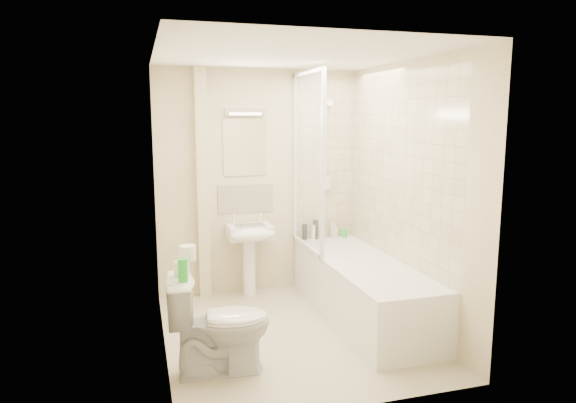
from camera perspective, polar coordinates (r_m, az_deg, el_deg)
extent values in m
plane|color=beige|center=(4.71, 0.48, -14.39)|extent=(2.50, 2.50, 0.00)
cube|color=beige|center=(5.56, -3.22, 2.15)|extent=(2.20, 0.02, 2.40)
cube|color=beige|center=(4.19, -14.07, -0.49)|extent=(0.02, 2.50, 2.40)
cube|color=beige|center=(4.80, 13.19, 0.77)|extent=(0.02, 2.50, 2.40)
cube|color=white|center=(4.34, 0.53, 16.03)|extent=(2.20, 2.50, 0.02)
cube|color=beige|center=(5.74, 4.12, 4.62)|extent=(0.70, 0.01, 1.75)
cube|color=beige|center=(4.93, 12.09, 3.67)|extent=(0.01, 2.10, 1.75)
cube|color=beige|center=(5.40, -9.50, 1.82)|extent=(0.12, 0.12, 2.40)
cube|color=beige|center=(5.54, -4.75, 0.33)|extent=(0.60, 0.02, 0.30)
cube|color=white|center=(5.48, -4.82, 6.01)|extent=(0.46, 0.01, 0.60)
cube|color=silver|center=(5.45, -4.83, 9.89)|extent=(0.42, 0.07, 0.07)
cube|color=white|center=(5.02, 8.19, -9.58)|extent=(0.70, 2.10, 0.55)
cube|color=white|center=(4.95, 8.25, -7.17)|extent=(0.56, 1.96, 0.05)
cube|color=white|center=(5.21, 2.19, 4.44)|extent=(0.01, 0.90, 1.80)
cube|color=white|center=(5.62, 0.80, 4.80)|extent=(0.04, 0.04, 1.80)
cube|color=white|center=(4.79, 3.89, 3.99)|extent=(0.04, 0.04, 1.80)
cube|color=white|center=(5.21, 2.25, 14.12)|extent=(0.04, 0.90, 0.04)
cube|color=white|center=(5.36, 2.13, -4.98)|extent=(0.04, 0.90, 0.03)
cylinder|color=white|center=(5.71, 4.22, 5.85)|extent=(0.02, 0.02, 0.90)
cylinder|color=white|center=(5.76, 4.17, 1.38)|extent=(0.05, 0.05, 0.02)
cylinder|color=white|center=(5.70, 4.27, 10.37)|extent=(0.05, 0.05, 0.02)
cylinder|color=white|center=(5.64, 4.51, 10.68)|extent=(0.08, 0.11, 0.11)
cube|color=white|center=(5.74, 4.19, 2.06)|extent=(0.10, 0.05, 0.14)
cylinder|color=white|center=(5.68, 4.12, 6.34)|extent=(0.01, 0.13, 0.84)
cylinder|color=white|center=(5.55, -4.32, -7.30)|extent=(0.13, 0.13, 0.62)
cube|color=white|center=(5.42, -4.30, -3.37)|extent=(0.46, 0.35, 0.14)
ellipsoid|color=white|center=(5.26, -3.91, -3.76)|extent=(0.46, 0.19, 0.14)
cube|color=silver|center=(5.41, -4.31, -2.82)|extent=(0.32, 0.23, 0.04)
cylinder|color=white|center=(5.48, -6.09, -2.04)|extent=(0.03, 0.03, 0.10)
cylinder|color=white|center=(5.53, -3.04, -1.88)|extent=(0.03, 0.03, 0.10)
sphere|color=white|center=(5.47, -6.10, -1.54)|extent=(0.04, 0.04, 0.04)
sphere|color=white|center=(5.53, -3.04, -1.39)|extent=(0.04, 0.04, 0.04)
cylinder|color=black|center=(5.70, 1.86, -3.39)|extent=(0.06, 0.06, 0.18)
cylinder|color=white|center=(5.74, 2.86, -3.38)|extent=(0.06, 0.06, 0.16)
cylinder|color=black|center=(5.74, 3.06, -3.12)|extent=(0.06, 0.06, 0.22)
cylinder|color=navy|center=(5.78, 3.83, -3.48)|extent=(0.05, 0.05, 0.13)
cylinder|color=beige|center=(5.81, 4.99, -3.19)|extent=(0.07, 0.07, 0.17)
cylinder|color=white|center=(5.83, 5.24, -3.43)|extent=(0.06, 0.06, 0.12)
cylinder|color=green|center=(5.87, 6.24, -3.52)|extent=(0.07, 0.07, 0.09)
imported|color=white|center=(3.95, -7.60, -13.30)|extent=(0.54, 0.81, 0.76)
cylinder|color=white|center=(3.83, -11.74, -7.30)|extent=(0.11, 0.11, 0.11)
cylinder|color=white|center=(3.83, -11.07, -5.63)|extent=(0.12, 0.12, 0.11)
cylinder|color=green|center=(3.69, -11.60, -7.49)|extent=(0.07, 0.07, 0.16)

